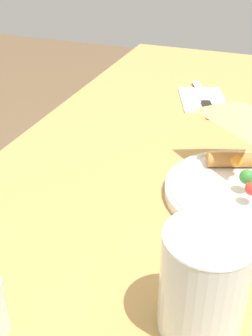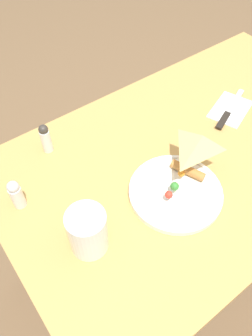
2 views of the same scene
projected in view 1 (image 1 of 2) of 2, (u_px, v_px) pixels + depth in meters
name	position (u px, v px, depth m)	size (l,w,h in m)	color
dining_table	(206.00, 184.00, 0.87)	(1.20, 0.71, 0.72)	tan
plate_pizza	(244.00, 189.00, 0.64)	(0.24, 0.24, 0.05)	white
milk_glass	(203.00, 287.00, 0.42)	(0.09, 0.09, 0.12)	white
napkin_folded	(203.00, 100.00, 0.98)	(0.18, 0.15, 0.00)	white
butter_knife	(204.00, 100.00, 0.96)	(0.21, 0.10, 0.01)	black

